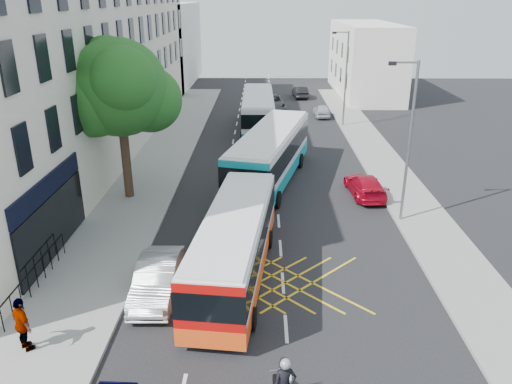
{
  "coord_description": "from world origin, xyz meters",
  "views": [
    {
      "loc": [
        -0.87,
        -11.54,
        10.92
      ],
      "look_at": [
        -1.16,
        10.5,
        2.2
      ],
      "focal_mm": 35.0,
      "sensor_mm": 36.0,
      "label": 1
    }
  ],
  "objects_px": {
    "red_hatchback": "(365,185)",
    "distant_car_grey": "(272,103)",
    "lamp_far": "(345,74)",
    "parked_car_silver": "(157,279)",
    "pedestrian_far": "(22,325)",
    "distant_car_dark": "(300,92)",
    "bus_far": "(258,111)",
    "bus_near": "(235,244)",
    "street_tree": "(119,89)",
    "bus_mid": "(270,155)",
    "lamp_near": "(408,135)",
    "distant_car_silver": "(322,111)"
  },
  "relations": [
    {
      "from": "street_tree",
      "to": "bus_near",
      "type": "bearing_deg",
      "value": -52.41
    },
    {
      "from": "lamp_far",
      "to": "parked_car_silver",
      "type": "bearing_deg",
      "value": -112.4
    },
    {
      "from": "parked_car_silver",
      "to": "lamp_near",
      "type": "bearing_deg",
      "value": 31.55
    },
    {
      "from": "bus_near",
      "to": "distant_car_grey",
      "type": "bearing_deg",
      "value": 92.54
    },
    {
      "from": "distant_car_grey",
      "to": "lamp_near",
      "type": "bearing_deg",
      "value": -83.17
    },
    {
      "from": "bus_near",
      "to": "parked_car_silver",
      "type": "relative_size",
      "value": 2.36
    },
    {
      "from": "parked_car_silver",
      "to": "street_tree",
      "type": "bearing_deg",
      "value": 109.66
    },
    {
      "from": "street_tree",
      "to": "lamp_far",
      "type": "xyz_separation_m",
      "value": [
        14.71,
        17.03,
        -1.68
      ]
    },
    {
      "from": "parked_car_silver",
      "to": "lamp_far",
      "type": "bearing_deg",
      "value": 67.2
    },
    {
      "from": "lamp_far",
      "to": "bus_mid",
      "type": "xyz_separation_m",
      "value": [
        -6.57,
        -14.13,
        -2.87
      ]
    },
    {
      "from": "lamp_near",
      "to": "bus_near",
      "type": "distance_m",
      "value": 10.34
    },
    {
      "from": "lamp_far",
      "to": "distant_car_silver",
      "type": "height_order",
      "value": "lamp_far"
    },
    {
      "from": "bus_near",
      "to": "pedestrian_far",
      "type": "height_order",
      "value": "bus_near"
    },
    {
      "from": "lamp_far",
      "to": "distant_car_dark",
      "type": "distance_m",
      "value": 14.38
    },
    {
      "from": "street_tree",
      "to": "pedestrian_far",
      "type": "distance_m",
      "value": 14.32
    },
    {
      "from": "bus_far",
      "to": "distant_car_silver",
      "type": "relative_size",
      "value": 3.18
    },
    {
      "from": "pedestrian_far",
      "to": "distant_car_dark",
      "type": "bearing_deg",
      "value": -63.94
    },
    {
      "from": "bus_near",
      "to": "red_hatchback",
      "type": "height_order",
      "value": "bus_near"
    },
    {
      "from": "street_tree",
      "to": "distant_car_grey",
      "type": "xyz_separation_m",
      "value": [
        8.62,
        24.04,
        -5.55
      ]
    },
    {
      "from": "bus_mid",
      "to": "bus_far",
      "type": "relative_size",
      "value": 1.08
    },
    {
      "from": "distant_car_silver",
      "to": "distant_car_dark",
      "type": "xyz_separation_m",
      "value": [
        -1.4,
        9.64,
        0.05
      ]
    },
    {
      "from": "bus_mid",
      "to": "distant_car_silver",
      "type": "bearing_deg",
      "value": 87.97
    },
    {
      "from": "street_tree",
      "to": "red_hatchback",
      "type": "distance_m",
      "value": 14.78
    },
    {
      "from": "bus_near",
      "to": "parked_car_silver",
      "type": "bearing_deg",
      "value": -148.56
    },
    {
      "from": "street_tree",
      "to": "bus_near",
      "type": "distance_m",
      "value": 11.75
    },
    {
      "from": "street_tree",
      "to": "bus_mid",
      "type": "height_order",
      "value": "street_tree"
    },
    {
      "from": "bus_far",
      "to": "red_hatchback",
      "type": "relative_size",
      "value": 2.63
    },
    {
      "from": "parked_car_silver",
      "to": "pedestrian_far",
      "type": "bearing_deg",
      "value": -136.73
    },
    {
      "from": "red_hatchback",
      "to": "distant_car_grey",
      "type": "distance_m",
      "value": 23.92
    },
    {
      "from": "distant_car_grey",
      "to": "pedestrian_far",
      "type": "xyz_separation_m",
      "value": [
        -8.63,
        -37.39,
        0.37
      ]
    },
    {
      "from": "lamp_far",
      "to": "parked_car_silver",
      "type": "relative_size",
      "value": 1.82
    },
    {
      "from": "bus_far",
      "to": "parked_car_silver",
      "type": "height_order",
      "value": "bus_far"
    },
    {
      "from": "red_hatchback",
      "to": "bus_far",
      "type": "bearing_deg",
      "value": -71.99
    },
    {
      "from": "bus_mid",
      "to": "distant_car_grey",
      "type": "relative_size",
      "value": 2.28
    },
    {
      "from": "pedestrian_far",
      "to": "lamp_far",
      "type": "bearing_deg",
      "value": -74.57
    },
    {
      "from": "lamp_near",
      "to": "parked_car_silver",
      "type": "bearing_deg",
      "value": -148.05
    },
    {
      "from": "bus_mid",
      "to": "pedestrian_far",
      "type": "height_order",
      "value": "bus_mid"
    },
    {
      "from": "street_tree",
      "to": "distant_car_silver",
      "type": "height_order",
      "value": "street_tree"
    },
    {
      "from": "street_tree",
      "to": "distant_car_dark",
      "type": "height_order",
      "value": "street_tree"
    },
    {
      "from": "lamp_near",
      "to": "lamp_far",
      "type": "distance_m",
      "value": 20.0
    },
    {
      "from": "bus_mid",
      "to": "red_hatchback",
      "type": "xyz_separation_m",
      "value": [
        5.5,
        -2.25,
        -1.13
      ]
    },
    {
      "from": "lamp_far",
      "to": "distant_car_silver",
      "type": "xyz_separation_m",
      "value": [
        -1.36,
        3.91,
        -4.02
      ]
    },
    {
      "from": "parked_car_silver",
      "to": "bus_near",
      "type": "bearing_deg",
      "value": 24.86
    },
    {
      "from": "bus_near",
      "to": "pedestrian_far",
      "type": "xyz_separation_m",
      "value": [
        -6.56,
        -4.84,
        -0.4
      ]
    },
    {
      "from": "lamp_far",
      "to": "lamp_near",
      "type": "bearing_deg",
      "value": -90.0
    },
    {
      "from": "bus_near",
      "to": "bus_far",
      "type": "distance_m",
      "value": 24.19
    },
    {
      "from": "bus_far",
      "to": "parked_car_silver",
      "type": "xyz_separation_m",
      "value": [
        -3.66,
        -25.56,
        -0.93
      ]
    },
    {
      "from": "bus_mid",
      "to": "parked_car_silver",
      "type": "relative_size",
      "value": 2.76
    },
    {
      "from": "lamp_near",
      "to": "lamp_far",
      "type": "xyz_separation_m",
      "value": [
        0.0,
        20.0,
        0.0
      ]
    },
    {
      "from": "lamp_far",
      "to": "bus_mid",
      "type": "relative_size",
      "value": 0.66
    }
  ]
}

